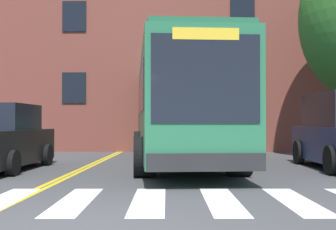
# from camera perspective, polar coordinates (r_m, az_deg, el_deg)

# --- Properties ---
(crosswalk) EXTENTS (14.48, 3.45, 0.01)m
(crosswalk) POSITION_cam_1_polar(r_m,az_deg,el_deg) (8.18, -6.86, -10.36)
(crosswalk) COLOR white
(crosswalk) RESTS_ON ground
(lane_line_yellow_inner) EXTENTS (0.12, 36.00, 0.01)m
(lane_line_yellow_inner) POSITION_cam_1_polar(r_m,az_deg,el_deg) (22.21, -5.77, -4.35)
(lane_line_yellow_inner) COLOR gold
(lane_line_yellow_inner) RESTS_ON ground
(lane_line_yellow_outer) EXTENTS (0.12, 36.00, 0.01)m
(lane_line_yellow_outer) POSITION_cam_1_polar(r_m,az_deg,el_deg) (22.19, -5.36, -4.35)
(lane_line_yellow_outer) COLOR gold
(lane_line_yellow_outer) RESTS_ON ground
(city_bus) EXTENTS (3.73, 12.16, 3.52)m
(city_bus) POSITION_cam_1_polar(r_m,az_deg,el_deg) (15.24, 1.25, 1.21)
(city_bus) COLOR #28704C
(city_bus) RESTS_ON ground
(car_black_near_lane) EXTENTS (2.06, 4.71, 1.87)m
(car_black_near_lane) POSITION_cam_1_polar(r_m,az_deg,el_deg) (14.05, -19.77, -2.87)
(car_black_near_lane) COLOR black
(car_black_near_lane) RESTS_ON ground
(car_grey_behind_bus) EXTENTS (2.62, 5.04, 2.40)m
(car_grey_behind_bus) POSITION_cam_1_polar(r_m,az_deg,el_deg) (25.58, 1.38, -1.37)
(car_grey_behind_bus) COLOR slate
(car_grey_behind_bus) RESTS_ON ground
(building_facade) EXTENTS (38.33, 9.16, 11.70)m
(building_facade) POSITION_cam_1_polar(r_m,az_deg,el_deg) (26.19, 7.84, 9.03)
(building_facade) COLOR brown
(building_facade) RESTS_ON ground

